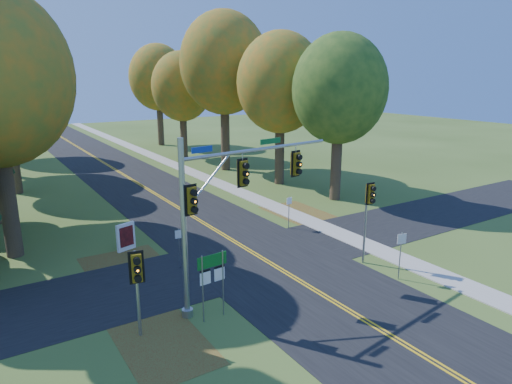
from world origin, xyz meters
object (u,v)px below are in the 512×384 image
traffic_mast (225,197)px  info_kiosk (126,237)px  route_sign_cluster (212,273)px  east_signal_pole (369,203)px

traffic_mast → info_kiosk: traffic_mast is taller
route_sign_cluster → info_kiosk: size_ratio=1.79×
traffic_mast → route_sign_cluster: 3.12m
east_signal_pole → route_sign_cluster: size_ratio=1.55×
east_signal_pole → route_sign_cluster: east_signal_pole is taller
traffic_mast → east_signal_pole: size_ratio=1.84×
east_signal_pole → traffic_mast: bearing=-177.9°
traffic_mast → info_kiosk: bearing=95.0°
traffic_mast → route_sign_cluster: bearing=-148.6°
info_kiosk → traffic_mast: bearing=-95.6°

